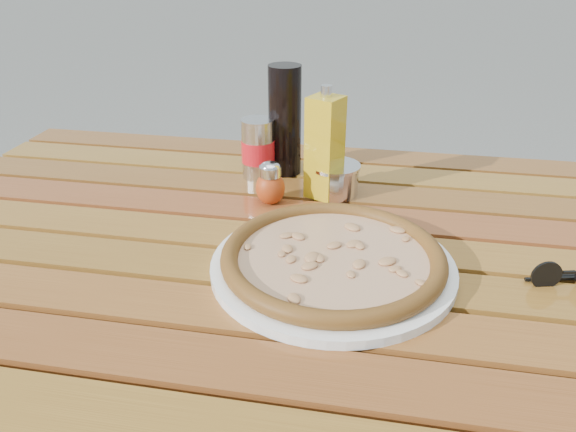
% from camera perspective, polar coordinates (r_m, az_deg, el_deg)
% --- Properties ---
extents(table, '(1.40, 0.90, 0.75)m').
position_cam_1_polar(table, '(0.96, -0.22, -6.18)').
color(table, '#331F0B').
rests_on(table, ground).
extents(plate, '(0.42, 0.42, 0.01)m').
position_cam_1_polar(plate, '(0.83, 4.55, -5.09)').
color(plate, white).
rests_on(plate, table).
extents(pizza, '(0.43, 0.43, 0.03)m').
position_cam_1_polar(pizza, '(0.83, 4.59, -4.17)').
color(pizza, beige).
rests_on(pizza, plate).
extents(pepper_shaker, '(0.07, 0.07, 0.08)m').
position_cam_1_polar(pepper_shaker, '(1.02, -1.82, 3.30)').
color(pepper_shaker, '#B73F14').
rests_on(pepper_shaker, table).
extents(oregano_shaker, '(0.06, 0.06, 0.08)m').
position_cam_1_polar(oregano_shaker, '(1.07, 3.40, 4.31)').
color(oregano_shaker, '#374019').
rests_on(oregano_shaker, table).
extents(dark_bottle, '(0.07, 0.07, 0.22)m').
position_cam_1_polar(dark_bottle, '(1.14, -0.32, 9.67)').
color(dark_bottle, black).
rests_on(dark_bottle, table).
extents(soda_can, '(0.07, 0.07, 0.12)m').
position_cam_1_polar(soda_can, '(1.13, -3.05, 6.81)').
color(soda_can, silver).
rests_on(soda_can, table).
extents(olive_oil_cruet, '(0.07, 0.07, 0.21)m').
position_cam_1_polar(olive_oil_cruet, '(1.03, 3.75, 7.00)').
color(olive_oil_cruet, gold).
rests_on(olive_oil_cruet, table).
extents(parmesan_tin, '(0.11, 0.11, 0.07)m').
position_cam_1_polar(parmesan_tin, '(1.07, 4.76, 3.80)').
color(parmesan_tin, silver).
rests_on(parmesan_tin, table).
extents(sunglasses, '(0.11, 0.05, 0.04)m').
position_cam_1_polar(sunglasses, '(0.89, 26.50, -5.39)').
color(sunglasses, black).
rests_on(sunglasses, table).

